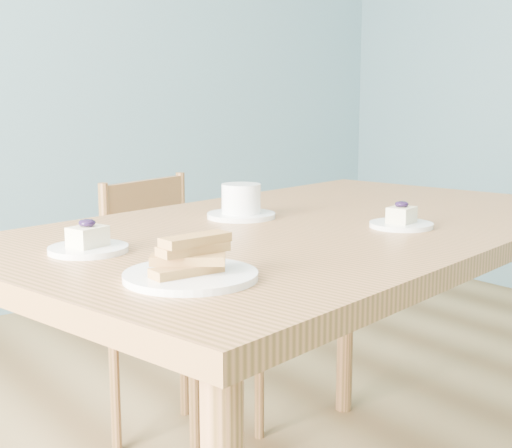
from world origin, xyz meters
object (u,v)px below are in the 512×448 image
at_px(biscotti_plate, 190,266).
at_px(cheesecake_plate_far, 88,244).
at_px(cheesecake_plate_near, 401,221).
at_px(dining_table, 314,256).
at_px(dining_chair, 178,312).
at_px(coffee_cup, 241,203).

bearing_deg(biscotti_plate, cheesecake_plate_far, 98.85).
relative_size(cheesecake_plate_near, cheesecake_plate_far, 0.94).
xyz_separation_m(dining_table, cheesecake_plate_near, (0.10, -0.17, 0.10)).
bearing_deg(cheesecake_plate_far, dining_chair, 48.45).
height_order(cheesecake_plate_far, biscotti_plate, biscotti_plate).
bearing_deg(dining_table, biscotti_plate, -163.04).
distance_m(coffee_cup, biscotti_plate, 0.58).
distance_m(cheesecake_plate_far, coffee_cup, 0.47).
relative_size(dining_chair, cheesecake_plate_near, 6.11).
bearing_deg(dining_table, cheesecake_plate_near, -71.13).
distance_m(dining_table, coffee_cup, 0.21).
bearing_deg(coffee_cup, dining_chair, 56.36).
bearing_deg(coffee_cup, biscotti_plate, -154.33).
distance_m(dining_table, biscotti_plate, 0.58).
xyz_separation_m(cheesecake_plate_far, coffee_cup, (0.45, 0.14, 0.02)).
height_order(cheesecake_plate_near, coffee_cup, coffee_cup).
height_order(dining_table, cheesecake_plate_near, cheesecake_plate_near).
xyz_separation_m(coffee_cup, biscotti_plate, (-0.40, -0.42, -0.01)).
bearing_deg(cheesecake_plate_near, cheesecake_plate_far, 164.84).
distance_m(dining_table, dining_chair, 0.71).
height_order(cheesecake_plate_near, biscotti_plate, biscotti_plate).
relative_size(dining_table, cheesecake_plate_far, 11.32).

